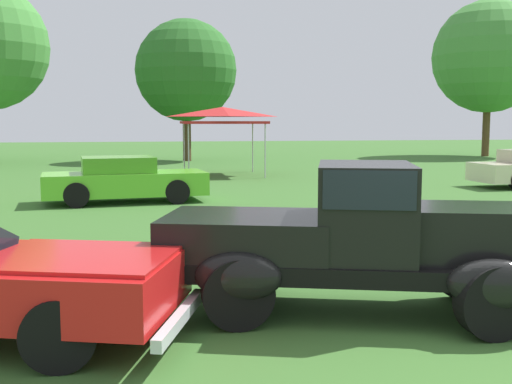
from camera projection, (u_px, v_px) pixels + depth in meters
The scene contains 6 objects.
ground_plane at pixel (422, 323), 6.79m from camera, with size 120.00×120.00×0.00m, color #386628.
feature_pickup_truck at pixel (358, 238), 7.06m from camera, with size 4.53×2.72×1.70m.
show_car_lime at pixel (124, 180), 16.75m from camera, with size 4.42×2.21×1.22m.
canopy_tent_left_field at pixel (223, 114), 24.84m from camera, with size 3.21×3.21×2.71m.
treeline_center at pixel (186, 71), 33.52m from camera, with size 5.42×5.42×7.54m.
treeline_mid_right at pixel (489, 57), 37.88m from camera, with size 6.74×6.74×9.39m.
Camera 1 is at (-2.88, -6.19, 2.17)m, focal length 44.15 mm.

